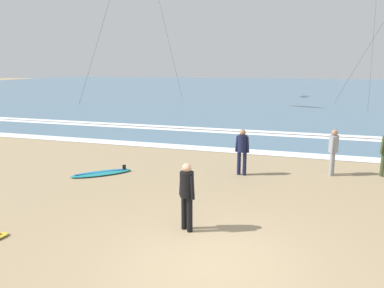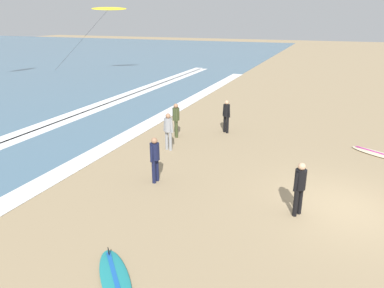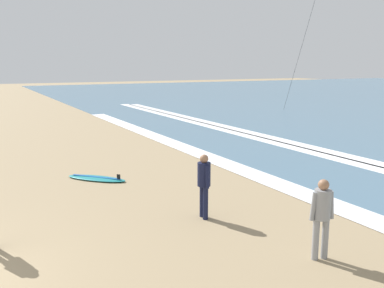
% 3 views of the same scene
% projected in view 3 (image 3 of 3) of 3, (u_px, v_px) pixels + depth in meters
% --- Properties ---
extents(wave_foam_shoreline, '(47.09, 0.96, 0.01)m').
position_uv_depth(wave_foam_shoreline, '(339.00, 207.00, 11.09)').
color(wave_foam_shoreline, white).
rests_on(wave_foam_shoreline, ocean_surface).
extents(wave_foam_mid_break, '(56.24, 0.82, 0.01)m').
position_uv_depth(wave_foam_mid_break, '(379.00, 169.00, 15.05)').
color(wave_foam_mid_break, white).
rests_on(wave_foam_mid_break, ocean_surface).
extents(surfer_background_far, '(0.51, 0.32, 1.60)m').
position_uv_depth(surfer_background_far, '(204.00, 180.00, 10.17)').
color(surfer_background_far, '#141938').
rests_on(surfer_background_far, ground).
extents(surfer_right_near, '(0.32, 0.51, 1.60)m').
position_uv_depth(surfer_right_near, '(322.00, 212.00, 8.00)').
color(surfer_right_near, gray).
rests_on(surfer_right_near, ground).
extents(surfboard_near_water, '(1.95, 1.87, 0.25)m').
position_uv_depth(surfboard_near_water, '(97.00, 178.00, 13.76)').
color(surfboard_near_water, teal).
rests_on(surfboard_near_water, ground).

